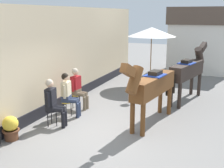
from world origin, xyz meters
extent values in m
plane|color=slate|center=(0.00, 3.00, 0.00)|extent=(40.00, 40.00, 0.00)
cube|color=#CCB793|center=(-2.55, 1.50, 1.70)|extent=(0.30, 14.00, 3.40)
cube|color=black|center=(-2.53, 1.50, 0.18)|extent=(0.34, 14.00, 0.36)
cube|color=silver|center=(1.40, 9.66, 1.30)|extent=(3.20, 2.40, 2.60)
cube|color=brown|center=(1.40, 9.66, 3.05)|extent=(3.40, 2.60, 0.90)
cylinder|color=black|center=(-1.71, -0.19, 0.46)|extent=(0.34, 0.34, 0.03)
cylinder|color=black|center=(-1.57, -0.16, 0.22)|extent=(0.02, 0.02, 0.45)
cylinder|color=black|center=(-1.80, -0.08, 0.22)|extent=(0.02, 0.02, 0.45)
cylinder|color=black|center=(-1.76, -0.32, 0.22)|extent=(0.02, 0.02, 0.45)
cube|color=black|center=(-1.71, -0.19, 0.58)|extent=(0.29, 0.36, 0.20)
cube|color=black|center=(-1.71, -0.19, 0.90)|extent=(0.27, 0.37, 0.44)
sphere|color=tan|center=(-1.71, -0.19, 1.25)|extent=(0.20, 0.20, 0.20)
sphere|color=#B2A38E|center=(-1.73, -0.19, 1.28)|extent=(0.22, 0.22, 0.22)
cylinder|color=black|center=(-1.53, -0.08, 0.53)|extent=(0.40, 0.19, 0.13)
cylinder|color=black|center=(-1.35, -0.04, 0.23)|extent=(0.11, 0.11, 0.46)
cylinder|color=black|center=(-1.51, -0.23, 0.53)|extent=(0.40, 0.19, 0.13)
cylinder|color=black|center=(-1.32, -0.20, 0.23)|extent=(0.11, 0.11, 0.46)
cylinder|color=black|center=(-1.72, 0.01, 0.85)|extent=(0.09, 0.09, 0.42)
cylinder|color=black|center=(-1.65, -0.38, 0.85)|extent=(0.09, 0.09, 0.42)
cylinder|color=gold|center=(-1.73, 0.67, 0.46)|extent=(0.34, 0.34, 0.03)
cylinder|color=black|center=(-1.59, 0.70, 0.22)|extent=(0.02, 0.02, 0.45)
cylinder|color=black|center=(-1.82, 0.78, 0.22)|extent=(0.02, 0.02, 0.45)
cylinder|color=black|center=(-1.77, 0.54, 0.22)|extent=(0.02, 0.02, 0.45)
cube|color=#2D3851|center=(-1.73, 0.67, 0.58)|extent=(0.29, 0.36, 0.20)
cube|color=beige|center=(-1.73, 0.67, 0.90)|extent=(0.28, 0.37, 0.44)
sphere|color=tan|center=(-1.73, 0.67, 1.25)|extent=(0.20, 0.20, 0.20)
sphere|color=black|center=(-1.75, 0.67, 1.28)|extent=(0.22, 0.22, 0.22)
cylinder|color=#2D3851|center=(-1.55, 0.79, 0.53)|extent=(0.40, 0.20, 0.13)
cylinder|color=#2D3851|center=(-1.37, 0.82, 0.23)|extent=(0.11, 0.11, 0.46)
cylinder|color=#2D3851|center=(-1.53, 0.63, 0.53)|extent=(0.40, 0.20, 0.13)
cylinder|color=#2D3851|center=(-1.34, 0.66, 0.23)|extent=(0.11, 0.11, 0.46)
cylinder|color=beige|center=(-1.74, 0.87, 0.85)|extent=(0.09, 0.09, 0.42)
cylinder|color=beige|center=(-1.67, 0.48, 0.85)|extent=(0.09, 0.09, 0.42)
cylinder|color=gold|center=(-1.84, 1.47, 0.46)|extent=(0.34, 0.34, 0.03)
cylinder|color=black|center=(-1.70, 1.46, 0.22)|extent=(0.02, 0.02, 0.45)
cylinder|color=black|center=(-1.90, 1.60, 0.22)|extent=(0.02, 0.02, 0.45)
cylinder|color=black|center=(-1.92, 1.36, 0.22)|extent=(0.02, 0.02, 0.45)
cube|color=brown|center=(-1.84, 1.47, 0.58)|extent=(0.27, 0.34, 0.20)
cube|color=maroon|center=(-1.84, 1.47, 0.90)|extent=(0.25, 0.36, 0.44)
sphere|color=tan|center=(-1.84, 1.47, 1.25)|extent=(0.20, 0.20, 0.20)
sphere|color=#B2A38E|center=(-1.86, 1.48, 1.28)|extent=(0.22, 0.22, 0.22)
cylinder|color=brown|center=(-1.64, 1.54, 0.53)|extent=(0.39, 0.16, 0.13)
cylinder|color=brown|center=(-1.45, 1.52, 0.23)|extent=(0.11, 0.11, 0.46)
cylinder|color=brown|center=(-1.65, 1.38, 0.53)|extent=(0.39, 0.16, 0.13)
cylinder|color=brown|center=(-1.46, 1.36, 0.23)|extent=(0.11, 0.11, 0.46)
cylinder|color=maroon|center=(-1.80, 1.67, 0.85)|extent=(0.09, 0.09, 0.42)
cylinder|color=maroon|center=(-1.83, 1.27, 0.85)|extent=(0.09, 0.09, 0.42)
cube|color=brown|center=(0.92, 1.14, 1.16)|extent=(0.80, 2.24, 0.52)
cylinder|color=brown|center=(0.91, 0.14, 0.45)|extent=(0.13, 0.13, 0.90)
cylinder|color=brown|center=(0.60, 0.20, 0.45)|extent=(0.13, 0.13, 0.90)
cylinder|color=brown|center=(1.23, 2.06, 0.45)|extent=(0.13, 0.13, 0.90)
cylinder|color=brown|center=(0.93, 2.11, 0.45)|extent=(0.13, 0.13, 0.90)
cylinder|color=brown|center=(0.72, -0.05, 1.55)|extent=(0.38, 0.67, 0.73)
cube|color=brown|center=(0.66, -0.38, 1.86)|extent=(0.27, 0.55, 0.40)
cube|color=black|center=(0.72, -0.03, 1.69)|extent=(0.14, 0.63, 0.48)
cylinder|color=black|center=(1.11, 2.26, 0.89)|extent=(0.12, 0.12, 0.65)
cube|color=navy|center=(0.94, 1.24, 1.44)|extent=(0.59, 0.67, 0.03)
cube|color=black|center=(0.94, 1.24, 1.51)|extent=(0.35, 0.48, 0.12)
cube|color=#2D231E|center=(1.52, 3.72, 1.16)|extent=(0.95, 2.24, 0.52)
cylinder|color=#2D231E|center=(1.61, 4.71, 0.45)|extent=(0.13, 0.13, 0.90)
cylinder|color=#2D231E|center=(1.91, 4.63, 0.45)|extent=(0.13, 0.13, 0.90)
cylinder|color=#2D231E|center=(1.14, 2.82, 0.45)|extent=(0.13, 0.13, 0.90)
cylinder|color=#2D231E|center=(1.44, 2.75, 0.45)|extent=(0.13, 0.13, 0.90)
cylinder|color=#2D231E|center=(1.81, 4.88, 1.55)|extent=(0.42, 0.68, 0.73)
cube|color=#2D231E|center=(1.89, 5.22, 1.86)|extent=(0.30, 0.56, 0.40)
cube|color=black|center=(1.81, 4.87, 1.69)|extent=(0.19, 0.62, 0.48)
cylinder|color=black|center=(1.25, 2.61, 0.89)|extent=(0.12, 0.12, 0.65)
cube|color=navy|center=(1.50, 3.62, 1.44)|extent=(0.63, 0.70, 0.03)
cube|color=black|center=(1.50, 3.62, 1.51)|extent=(0.38, 0.49, 0.12)
cylinder|color=brown|center=(-2.15, -1.36, 0.14)|extent=(0.34, 0.34, 0.28)
cylinder|color=brown|center=(-2.15, -1.36, 0.26)|extent=(0.43, 0.43, 0.04)
sphere|color=gold|center=(-2.15, -1.36, 0.44)|extent=(0.40, 0.40, 0.40)
cylinder|color=black|center=(-0.33, 5.60, 0.03)|extent=(0.44, 0.44, 0.06)
cylinder|color=olive|center=(-0.33, 5.60, 1.10)|extent=(0.04, 0.04, 2.20)
cone|color=silver|center=(-0.33, 5.60, 2.38)|extent=(2.10, 2.10, 0.40)
cylinder|color=white|center=(-0.27, 2.71, 0.45)|extent=(0.32, 0.32, 0.03)
cylinder|color=silver|center=(-0.14, 2.71, 0.22)|extent=(0.02, 0.02, 0.43)
cylinder|color=silver|center=(-0.33, 2.82, 0.22)|extent=(0.02, 0.02, 0.43)
cylinder|color=silver|center=(-0.33, 2.59, 0.22)|extent=(0.02, 0.02, 0.43)
camera|label=1|loc=(2.76, -6.48, 3.16)|focal=44.55mm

